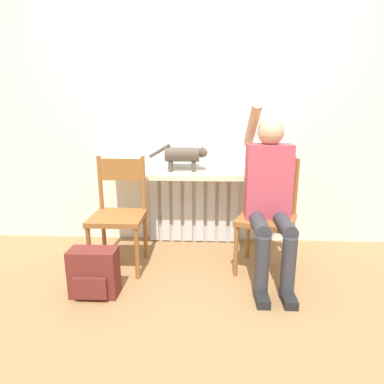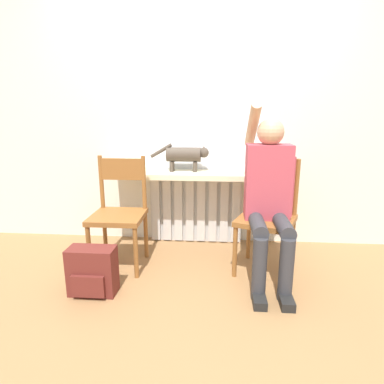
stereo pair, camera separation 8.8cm
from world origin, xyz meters
name	(u,v)px [view 1 (the left image)]	position (x,y,z in m)	size (l,w,h in m)	color
ground_plane	(187,307)	(0.00, 0.00, 0.00)	(12.00, 12.00, 0.00)	olive
wall_with_window	(195,103)	(0.00, 1.23, 1.35)	(7.00, 0.06, 2.70)	silver
radiator	(194,208)	(0.00, 1.15, 0.34)	(0.90, 0.08, 0.68)	silver
windowsill	(194,175)	(0.00, 1.03, 0.70)	(1.58, 0.34, 0.05)	beige
window_glass	(195,95)	(0.00, 1.20, 1.42)	(1.52, 0.01, 1.38)	white
chair_left	(119,212)	(-0.60, 0.59, 0.47)	(0.42, 0.42, 0.91)	brown
chair_right	(267,214)	(0.61, 0.59, 0.47)	(0.55, 0.55, 0.91)	brown
person	(270,191)	(0.60, 0.48, 0.68)	(0.36, 0.97, 1.36)	#333338
cat	(184,155)	(-0.09, 1.06, 0.88)	(0.55, 0.13, 0.26)	#4C4238
backpack	(94,273)	(-0.66, 0.12, 0.17)	(0.33, 0.20, 0.34)	maroon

